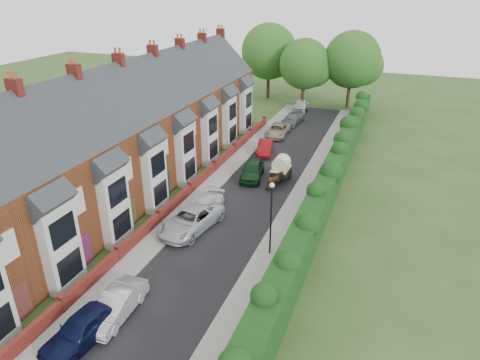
% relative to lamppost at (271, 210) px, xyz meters
% --- Properties ---
extents(ground, '(140.00, 140.00, 0.00)m').
position_rel_lamppost_xyz_m(ground, '(-3.40, -4.00, -3.30)').
color(ground, '#2D4C1E').
rests_on(ground, ground).
extents(road, '(6.00, 58.00, 0.02)m').
position_rel_lamppost_xyz_m(road, '(-3.90, 7.00, -3.29)').
color(road, black).
rests_on(road, ground).
extents(pavement_hedge_side, '(2.20, 58.00, 0.12)m').
position_rel_lamppost_xyz_m(pavement_hedge_side, '(0.20, 7.00, -3.24)').
color(pavement_hedge_side, gray).
rests_on(pavement_hedge_side, ground).
extents(pavement_house_side, '(1.70, 58.00, 0.12)m').
position_rel_lamppost_xyz_m(pavement_house_side, '(-7.75, 7.00, -3.24)').
color(pavement_house_side, gray).
rests_on(pavement_house_side, ground).
extents(kerb_hedge_side, '(0.18, 58.00, 0.13)m').
position_rel_lamppost_xyz_m(kerb_hedge_side, '(-0.85, 7.00, -3.23)').
color(kerb_hedge_side, '#969691').
rests_on(kerb_hedge_side, ground).
extents(kerb_house_side, '(0.18, 58.00, 0.13)m').
position_rel_lamppost_xyz_m(kerb_house_side, '(-6.95, 7.00, -3.23)').
color(kerb_house_side, '#969691').
rests_on(kerb_house_side, ground).
extents(hedge, '(2.10, 58.00, 2.85)m').
position_rel_lamppost_xyz_m(hedge, '(2.00, 7.00, -1.70)').
color(hedge, '#123310').
rests_on(hedge, ground).
extents(terrace_row, '(9.05, 40.50, 11.50)m').
position_rel_lamppost_xyz_m(terrace_row, '(-14.27, 5.98, 1.18)').
color(terrace_row, brown).
rests_on(terrace_row, ground).
extents(garden_wall_row, '(0.35, 40.35, 1.10)m').
position_rel_lamppost_xyz_m(garden_wall_row, '(-8.75, 6.00, -2.84)').
color(garden_wall_row, maroon).
rests_on(garden_wall_row, ground).
extents(lamppost, '(0.32, 0.32, 5.16)m').
position_rel_lamppost_xyz_m(lamppost, '(0.00, 0.00, 0.00)').
color(lamppost, black).
rests_on(lamppost, ground).
extents(tree_far_left, '(7.14, 6.80, 9.29)m').
position_rel_lamppost_xyz_m(tree_far_left, '(-6.05, 36.08, 2.41)').
color(tree_far_left, '#332316').
rests_on(tree_far_left, ground).
extents(tree_far_right, '(7.98, 7.60, 10.31)m').
position_rel_lamppost_xyz_m(tree_far_right, '(-0.01, 38.08, 3.02)').
color(tree_far_right, '#332316').
rests_on(tree_far_right, ground).
extents(tree_far_back, '(8.40, 8.00, 10.82)m').
position_rel_lamppost_xyz_m(tree_far_back, '(-11.99, 39.08, 3.32)').
color(tree_far_back, '#332316').
rests_on(tree_far_back, ground).
extents(car_navy, '(2.41, 4.74, 1.55)m').
position_rel_lamppost_xyz_m(car_navy, '(-6.40, -10.20, -2.52)').
color(car_navy, black).
rests_on(car_navy, ground).
extents(car_silver_a, '(1.65, 4.33, 1.41)m').
position_rel_lamppost_xyz_m(car_silver_a, '(-5.91, -8.20, -2.59)').
color(car_silver_a, '#AEADB2').
rests_on(car_silver_a, ground).
extents(car_silver_b, '(3.53, 5.98, 1.56)m').
position_rel_lamppost_xyz_m(car_silver_b, '(-6.17, 1.00, -2.52)').
color(car_silver_b, silver).
rests_on(car_silver_b, ground).
extents(car_white, '(2.55, 4.98, 1.38)m').
position_rel_lamppost_xyz_m(car_white, '(-6.40, 3.00, -2.61)').
color(car_white, white).
rests_on(car_white, ground).
extents(car_green, '(2.55, 4.71, 1.52)m').
position_rel_lamppost_xyz_m(car_green, '(-5.01, 10.83, -2.54)').
color(car_green, black).
rests_on(car_green, ground).
extents(car_red, '(2.23, 4.27, 1.34)m').
position_rel_lamppost_xyz_m(car_red, '(-5.77, 17.01, -2.63)').
color(car_red, maroon).
rests_on(car_red, ground).
extents(car_beige, '(2.38, 4.84, 1.32)m').
position_rel_lamppost_xyz_m(car_beige, '(-6.11, 22.75, -2.64)').
color(car_beige, tan).
rests_on(car_beige, ground).
extents(car_grey, '(2.26, 4.76, 1.34)m').
position_rel_lamppost_xyz_m(car_grey, '(-5.63, 27.88, -2.63)').
color(car_grey, '#52555A').
rests_on(car_grey, ground).
extents(car_black, '(2.03, 4.01, 1.31)m').
position_rel_lamppost_xyz_m(car_black, '(-6.00, 34.60, -2.64)').
color(car_black, black).
rests_on(car_black, ground).
extents(horse, '(1.50, 2.02, 1.55)m').
position_rel_lamppost_xyz_m(horse, '(-2.44, 9.18, -2.52)').
color(horse, '#54331E').
rests_on(horse, ground).
extents(horse_cart, '(1.49, 3.29, 2.37)m').
position_rel_lamppost_xyz_m(horse_cart, '(-2.44, 11.17, -1.94)').
color(horse_cart, black).
rests_on(horse_cart, ground).
extents(car_extra_far, '(2.01, 4.43, 1.47)m').
position_rel_lamppost_xyz_m(car_extra_far, '(-6.06, 33.70, -2.56)').
color(car_extra_far, white).
rests_on(car_extra_far, ground).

